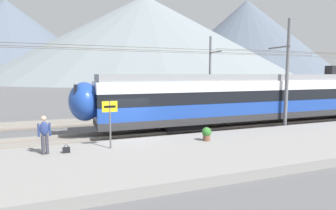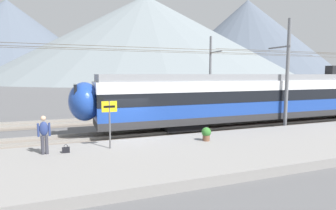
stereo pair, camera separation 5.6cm
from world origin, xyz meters
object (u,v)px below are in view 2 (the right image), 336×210
train_near_platform (284,95)px  catenary_mast_far_side (211,73)px  train_far_track (304,89)px  platform_sign (109,114)px  passenger_walking (44,133)px  handbag_beside_passenger (66,150)px  potted_plant_platform_edge (206,133)px  catenary_mast_mid (286,72)px

train_near_platform → catenary_mast_far_side: (-2.01, 7.74, 1.79)m
train_far_track → platform_sign: size_ratio=14.53×
passenger_walking → handbag_beside_passenger: bearing=-4.4°
train_near_platform → platform_sign: (-13.79, -3.82, -0.20)m
train_far_track → platform_sign: bearing=-156.3°
train_far_track → passenger_walking: train_far_track is taller
train_far_track → potted_plant_platform_edge: size_ratio=45.56×
platform_sign → train_far_track: bearing=23.7°
catenary_mast_far_side → passenger_walking: 18.77m
train_near_platform → platform_sign: bearing=-164.5°
catenary_mast_mid → platform_sign: size_ratio=21.90×
potted_plant_platform_edge → train_near_platform: bearing=24.6°
catenary_mast_mid → train_far_track: bearing=37.4°
platform_sign → potted_plant_platform_edge: (4.93, -0.24, -1.23)m
platform_sign → potted_plant_platform_edge: size_ratio=3.13×
platform_sign → handbag_beside_passenger: 2.46m
train_far_track → catenary_mast_mid: size_ratio=0.66×
platform_sign → handbag_beside_passenger: platform_sign is taller
train_far_track → catenary_mast_mid: bearing=-142.6°
train_far_track → handbag_beside_passenger: train_far_track is taller
train_near_platform → catenary_mast_far_side: size_ratio=0.63×
catenary_mast_far_side → train_near_platform: bearing=-75.4°
train_far_track → catenary_mast_far_side: catenary_mast_far_side is taller
handbag_beside_passenger → potted_plant_platform_edge: potted_plant_platform_edge is taller
catenary_mast_mid → catenary_mast_far_side: size_ratio=1.00×
catenary_mast_far_side → platform_sign: bearing=-135.5°
platform_sign → passenger_walking: bearing=178.8°
potted_plant_platform_edge → passenger_walking: bearing=177.8°
platform_sign → catenary_mast_far_side: bearing=44.5°
train_near_platform → platform_sign: 14.31m
catenary_mast_mid → handbag_beside_passenger: bearing=-171.2°
train_far_track → catenary_mast_mid: 12.58m
platform_sign → train_near_platform: bearing=15.5°
catenary_mast_mid → platform_sign: bearing=-169.9°
catenary_mast_mid → platform_sign: 12.69m
platform_sign → passenger_walking: size_ratio=1.32×
catenary_mast_mid → catenary_mast_far_side: 9.37m
train_near_platform → passenger_walking: bearing=-167.2°
train_near_platform → passenger_walking: (-16.59, -3.77, -0.89)m
train_near_platform → handbag_beside_passenger: 16.29m
catenary_mast_far_side → platform_sign: (-11.78, -11.56, -1.99)m
train_far_track → platform_sign: (-22.25, -9.77, -0.21)m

